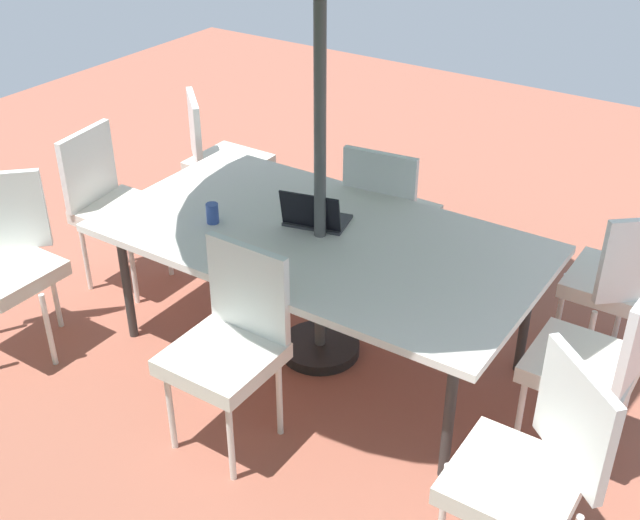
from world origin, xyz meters
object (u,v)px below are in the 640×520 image
Objects in this scene: chair_west at (598,359)px; chair_east at (112,201)px; chair_north at (230,341)px; dining_table at (320,242)px; chair_southwest at (622,279)px; chair_south at (388,211)px; chair_northwest at (531,467)px; chair_southeast at (219,156)px; laptop at (315,217)px; cup at (212,213)px; chair_northeast at (7,257)px.

chair_east is at bearing -84.59° from chair_west.
chair_north is at bearing -123.39° from chair_east.
chair_southwest is at bearing -151.13° from dining_table.
chair_south reaches higher than dining_table.
chair_northwest is at bearing 0.81° from chair_north.
chair_north reaches higher than dining_table.
chair_southeast is 1.00× the size of chair_northwest.
chair_southeast is at bearing -43.66° from laptop.
cup is (1.99, 0.22, 0.25)m from chair_west.
chair_west is 1.64m from chair_south.
cup reaches higher than dining_table.
laptop is (0.10, -0.84, 0.24)m from chair_north.
chair_east is at bearing -152.29° from chair_northwest.
chair_north is at bearing 83.24° from laptop.
chair_north is (1.42, 0.00, 0.00)m from chair_northwest.
chair_northeast and chair_west have the same top height.
chair_east and chair_south have the same top height.
chair_south reaches higher than cup.
chair_southeast is at bearing -14.55° from chair_east.
chair_north is 2.66× the size of laptop.
dining_table is at bearing 83.95° from chair_south.
dining_table is at bearing 91.76° from chair_north.
chair_south is 9.04× the size of cup.
chair_north is (-0.01, 0.76, -0.15)m from dining_table.
chair_southeast is 2.11m from chair_north.
dining_table is 1.60m from chair_southeast.
dining_table is 1.63m from chair_northwest.
chair_northeast is 1.00× the size of chair_east.
chair_northeast is 1.46m from chair_north.
chair_south is (1.37, -0.01, 0.00)m from chair_southwest.
dining_table is 1.55m from chair_southwest.
cup is at bearing -106.52° from chair_east.
chair_southeast and chair_northwest have the same top height.
chair_southeast is 2.93m from chair_west.
chair_northeast and chair_northwest have the same top height.
dining_table is 2.30× the size of chair_south.
chair_south is (1.45, -1.51, 0.00)m from chair_northwest.
chair_south is (-1.43, -1.59, 0.00)m from chair_northeast.
chair_west is (-2.89, -0.86, 0.00)m from chair_northeast.
chair_southeast is 1.00× the size of chair_northeast.
chair_south is at bearing 175.06° from chair_northwest.
chair_northwest is at bearing 137.86° from laptop.
chair_southwest is 2.13m from cup.
chair_northeast and chair_south have the same top height.
chair_southwest is (-2.80, -1.58, 0.00)m from chair_northeast.
laptop is at bearing -10.50° from chair_northeast.
dining_table is 2.30× the size of chair_east.
chair_southeast and chair_west have the same top height.
chair_northeast is at bearing -69.59° from chair_west.
chair_southeast reaches higher than dining_table.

